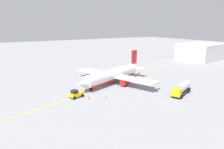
# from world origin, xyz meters

# --- Properties ---
(ground_plane) EXTENTS (400.00, 400.00, 0.00)m
(ground_plane) POSITION_xyz_m (0.00, 0.00, 0.00)
(ground_plane) COLOR #939399
(airplane) EXTENTS (30.79, 31.07, 9.85)m
(airplane) POSITION_xyz_m (-0.44, -0.16, 2.74)
(airplane) COLOR white
(airplane) RESTS_ON ground
(fuel_tanker) EXTENTS (10.15, 5.82, 3.15)m
(fuel_tanker) POSITION_xyz_m (-10.68, 19.85, 1.72)
(fuel_tanker) COLOR #2D2D33
(fuel_tanker) RESTS_ON ground
(pushback_tug) EXTENTS (3.99, 3.08, 2.20)m
(pushback_tug) POSITION_xyz_m (15.57, 6.61, 1.01)
(pushback_tug) COLOR yellow
(pushback_tug) RESTS_ON ground
(refueling_worker) EXTENTS (0.59, 0.63, 1.71)m
(refueling_worker) POSITION_xyz_m (-6.32, 14.57, 0.82)
(refueling_worker) COLOR navy
(refueling_worker) RESTS_ON ground
(safety_cone_nose) EXTENTS (0.50, 0.50, 0.56)m
(safety_cone_nose) POSITION_xyz_m (8.83, 11.41, 0.28)
(safety_cone_nose) COLOR #F2590F
(safety_cone_nose) RESTS_ON ground
(safety_cone_wingtip) EXTENTS (0.66, 0.66, 0.74)m
(safety_cone_wingtip) POSITION_xyz_m (12.95, 9.20, 0.37)
(safety_cone_wingtip) COLOR #F2590F
(safety_cone_wingtip) RESTS_ON ground
(distant_hangar) EXTENTS (26.75, 20.88, 9.01)m
(distant_hangar) POSITION_xyz_m (-67.82, -14.34, 4.50)
(distant_hangar) COLOR silver
(distant_hangar) RESTS_ON ground
(taxi_line_marking) EXTENTS (76.05, 27.08, 0.01)m
(taxi_line_marking) POSITION_xyz_m (0.00, 0.00, 0.01)
(taxi_line_marking) COLOR yellow
(taxi_line_marking) RESTS_ON ground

